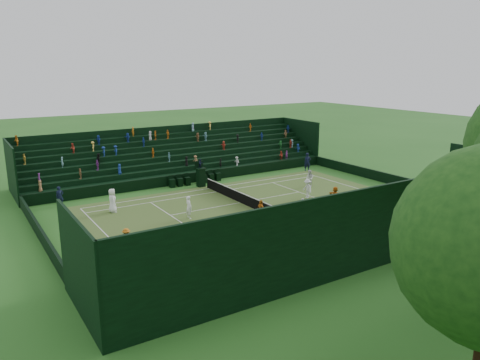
% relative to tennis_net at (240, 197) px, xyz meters
% --- Properties ---
extents(ground, '(160.00, 160.00, 0.00)m').
position_rel_tennis_net_xyz_m(ground, '(0.00, 0.00, -0.53)').
color(ground, '#265F1E').
rests_on(ground, ground).
extents(court_surface, '(12.97, 26.77, 0.01)m').
position_rel_tennis_net_xyz_m(court_surface, '(0.00, 0.00, -0.52)').
color(court_surface, '#357828').
rests_on(court_surface, ground).
extents(perimeter_wall_north, '(17.17, 0.20, 1.00)m').
position_rel_tennis_net_xyz_m(perimeter_wall_north, '(0.00, 15.88, -0.03)').
color(perimeter_wall_north, black).
rests_on(perimeter_wall_north, ground).
extents(perimeter_wall_south, '(17.17, 0.20, 1.00)m').
position_rel_tennis_net_xyz_m(perimeter_wall_south, '(0.00, -15.88, -0.03)').
color(perimeter_wall_south, black).
rests_on(perimeter_wall_south, ground).
extents(perimeter_wall_east, '(0.20, 31.77, 1.00)m').
position_rel_tennis_net_xyz_m(perimeter_wall_east, '(8.48, 0.00, -0.03)').
color(perimeter_wall_east, black).
rests_on(perimeter_wall_east, ground).
extents(perimeter_wall_west, '(0.20, 31.77, 1.00)m').
position_rel_tennis_net_xyz_m(perimeter_wall_west, '(-8.48, 0.00, -0.03)').
color(perimeter_wall_west, black).
rests_on(perimeter_wall_west, ground).
extents(north_grandstand, '(6.60, 32.00, 4.90)m').
position_rel_tennis_net_xyz_m(north_grandstand, '(12.66, 0.00, 1.02)').
color(north_grandstand, black).
rests_on(north_grandstand, ground).
extents(south_grandstand, '(6.60, 32.00, 4.90)m').
position_rel_tennis_net_xyz_m(south_grandstand, '(-12.66, 0.00, 1.02)').
color(south_grandstand, black).
rests_on(south_grandstand, ground).
extents(tennis_net, '(11.67, 0.10, 1.06)m').
position_rel_tennis_net_xyz_m(tennis_net, '(0.00, 0.00, 0.00)').
color(tennis_net, black).
rests_on(tennis_net, ground).
extents(umpire_chair, '(0.86, 0.86, 2.71)m').
position_rel_tennis_net_xyz_m(umpire_chair, '(-6.65, -0.27, 0.63)').
color(umpire_chair, black).
rests_on(umpire_chair, ground).
extents(courtside_chairs, '(0.53, 5.50, 1.14)m').
position_rel_tennis_net_xyz_m(courtside_chairs, '(-7.81, -0.24, -0.10)').
color(courtside_chairs, black).
rests_on(courtside_chairs, ground).
extents(player_near_west, '(1.00, 0.70, 1.93)m').
position_rel_tennis_net_xyz_m(player_near_west, '(-3.17, -9.91, 0.44)').
color(player_near_west, white).
rests_on(player_near_west, ground).
extents(player_near_east, '(0.66, 0.45, 1.77)m').
position_rel_tennis_net_xyz_m(player_near_east, '(1.39, -5.46, 0.36)').
color(player_near_east, white).
rests_on(player_near_east, ground).
extents(player_far_west, '(0.82, 0.67, 1.60)m').
position_rel_tennis_net_xyz_m(player_far_west, '(-1.12, 8.59, 0.27)').
color(player_far_west, silver).
rests_on(player_far_west, ground).
extents(player_far_east, '(1.12, 0.68, 1.68)m').
position_rel_tennis_net_xyz_m(player_far_east, '(1.81, 5.84, 0.31)').
color(player_far_east, white).
rests_on(player_far_east, ground).
extents(line_judge_north, '(0.74, 0.86, 2.00)m').
position_rel_tennis_net_xyz_m(line_judge_north, '(-6.44, 12.78, 0.47)').
color(line_judge_north, black).
rests_on(line_judge_north, ground).
extents(line_judge_south, '(0.47, 0.65, 1.68)m').
position_rel_tennis_net_xyz_m(line_judge_south, '(-7.10, -13.09, 0.31)').
color(line_judge_south, black).
rests_on(line_judge_south, ground).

